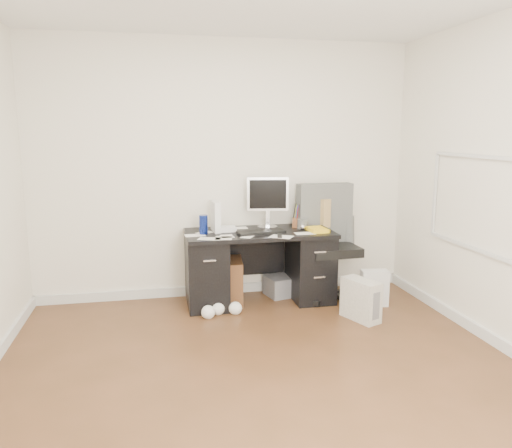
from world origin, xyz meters
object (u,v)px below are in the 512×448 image
Objects in this scene: desk at (259,264)px; keyboard at (261,232)px; lcd_monitor at (268,202)px; pc_tower at (361,300)px; office_chair at (331,243)px; wicker_basket at (220,281)px.

keyboard is (-0.01, -0.11, 0.36)m from desk.
lcd_monitor is 0.39m from keyboard.
lcd_monitor is 1.14× the size of keyboard.
lcd_monitor reaches higher than pc_tower.
wicker_basket is at bearing 171.39° from office_chair.
pc_tower is 1.45m from wicker_basket.
wicker_basket is (-1.16, 0.12, -0.38)m from office_chair.
lcd_monitor is at bearing 159.85° from office_chair.
wicker_basket is at bearing 126.08° from pc_tower.
lcd_monitor is 1.38m from pc_tower.
lcd_monitor is 1.22× the size of wicker_basket.
office_chair is at bearing 74.65° from pc_tower.
keyboard is at bearing -93.44° from desk.
desk is 0.66m from lcd_monitor.
lcd_monitor is 0.79m from office_chair.
desk is at bearing 77.65° from keyboard.
keyboard is at bearing -25.12° from wicker_basket.
office_chair is 1.22m from wicker_basket.
desk is 3.34× the size of wicker_basket.
wicker_basket is (-1.23, 0.77, 0.03)m from pc_tower.
desk is 3.87× the size of pc_tower.
lcd_monitor is (0.12, 0.15, 0.63)m from desk.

